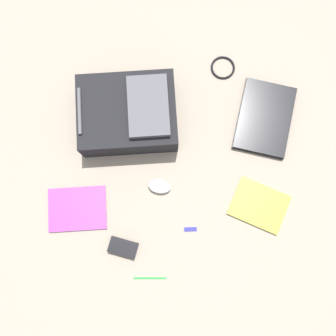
% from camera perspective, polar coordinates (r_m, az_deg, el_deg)
% --- Properties ---
extents(ground_plane, '(3.70, 3.70, 0.00)m').
position_cam_1_polar(ground_plane, '(1.78, 1.26, -1.14)').
color(ground_plane, gray).
extents(backpack, '(0.39, 0.47, 0.19)m').
position_cam_1_polar(backpack, '(1.76, -5.76, 7.92)').
color(backpack, black).
rests_on(backpack, ground_plane).
extents(laptop, '(0.38, 0.30, 0.03)m').
position_cam_1_polar(laptop, '(1.87, 13.99, 7.12)').
color(laptop, black).
rests_on(laptop, ground_plane).
extents(book_red, '(0.22, 0.28, 0.01)m').
position_cam_1_polar(book_red, '(1.80, -13.15, -5.85)').
color(book_red, silver).
rests_on(book_red, ground_plane).
extents(book_blue, '(0.26, 0.29, 0.02)m').
position_cam_1_polar(book_blue, '(1.80, 13.23, -5.34)').
color(book_blue, silver).
rests_on(book_blue, ground_plane).
extents(computer_mouse, '(0.07, 0.11, 0.04)m').
position_cam_1_polar(computer_mouse, '(1.75, -1.24, -2.69)').
color(computer_mouse, silver).
rests_on(computer_mouse, ground_plane).
extents(cable_coil, '(0.12, 0.12, 0.01)m').
position_cam_1_polar(cable_coil, '(1.93, 8.05, 14.37)').
color(cable_coil, black).
rests_on(cable_coil, ground_plane).
extents(power_brick, '(0.10, 0.14, 0.03)m').
position_cam_1_polar(power_brick, '(1.75, -6.60, -11.49)').
color(power_brick, black).
rests_on(power_brick, ground_plane).
extents(pen_black, '(0.02, 0.14, 0.01)m').
position_cam_1_polar(pen_black, '(1.77, -2.69, -15.87)').
color(pen_black, '#198C33').
rests_on(pen_black, ground_plane).
extents(usb_stick, '(0.02, 0.06, 0.01)m').
position_cam_1_polar(usb_stick, '(1.76, 3.31, -8.96)').
color(usb_stick, '#191999').
rests_on(usb_stick, ground_plane).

